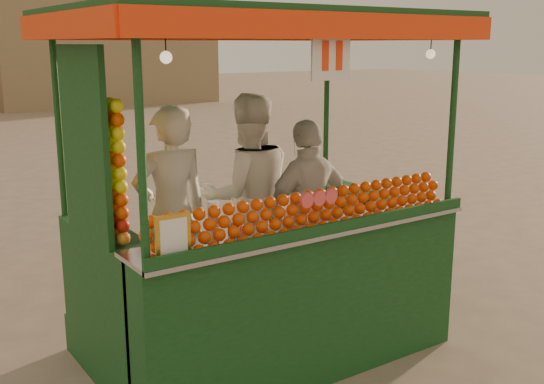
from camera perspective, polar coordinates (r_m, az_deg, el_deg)
ground at (r=5.49m, az=0.06°, el=-14.03°), size 90.00×90.00×0.00m
building_right at (r=29.69m, az=-15.49°, el=12.50°), size 9.00×6.00×5.00m
juice_cart at (r=5.14m, az=-0.95°, el=-5.17°), size 3.01×1.95×2.73m
vendor_left at (r=5.17m, az=-8.88°, el=-1.93°), size 0.64×0.43×1.72m
vendor_middle at (r=5.58m, az=-2.12°, el=-0.40°), size 1.01×0.87×1.77m
vendor_right at (r=5.48m, az=3.24°, el=-1.75°), size 0.93×0.41×1.57m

